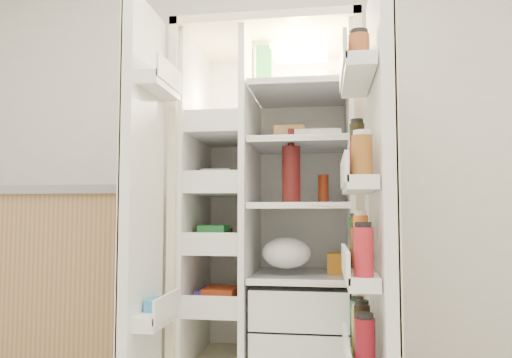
# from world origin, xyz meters

# --- Properties ---
(wall_back) EXTENTS (4.00, 0.02, 2.70)m
(wall_back) POSITION_xyz_m (0.00, 2.00, 1.35)
(wall_back) COLOR white
(wall_back) RESTS_ON floor
(refrigerator) EXTENTS (0.92, 0.70, 1.80)m
(refrigerator) POSITION_xyz_m (-0.02, 1.65, 0.74)
(refrigerator) COLOR beige
(refrigerator) RESTS_ON floor
(freezer_door) EXTENTS (0.15, 0.40, 1.72)m
(freezer_door) POSITION_xyz_m (-0.53, 1.05, 0.89)
(freezer_door) COLOR white
(freezer_door) RESTS_ON floor
(fridge_door) EXTENTS (0.17, 0.58, 1.72)m
(fridge_door) POSITION_xyz_m (0.45, 0.96, 0.87)
(fridge_door) COLOR white
(fridge_door) RESTS_ON floor
(kitchen_counter) EXTENTS (1.36, 0.72, 0.99)m
(kitchen_counter) POSITION_xyz_m (-1.45, 1.69, 0.50)
(kitchen_counter) COLOR #A48052
(kitchen_counter) RESTS_ON floor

